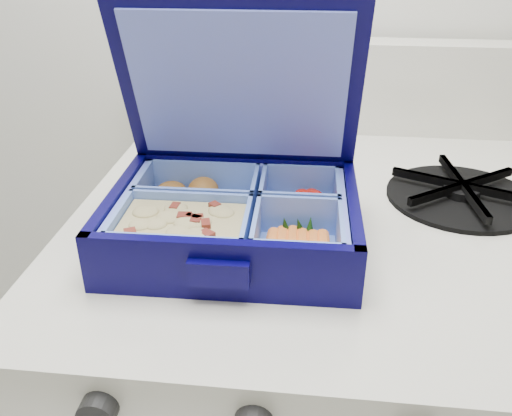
# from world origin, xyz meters

# --- Properties ---
(bento_box) EXTENTS (0.24, 0.19, 0.06)m
(bento_box) POSITION_xyz_m (-0.18, 1.60, 0.89)
(bento_box) COLOR #030037
(bento_box) RESTS_ON stove
(burner_grate) EXTENTS (0.22, 0.22, 0.02)m
(burner_grate) POSITION_xyz_m (0.07, 1.72, 0.87)
(burner_grate) COLOR black
(burner_grate) RESTS_ON stove
(burner_grate_rear) EXTENTS (0.18, 0.18, 0.02)m
(burner_grate_rear) POSITION_xyz_m (-0.23, 1.88, 0.87)
(burner_grate_rear) COLOR black
(burner_grate_rear) RESTS_ON stove
(fork) EXTENTS (0.09, 0.19, 0.01)m
(fork) POSITION_xyz_m (-0.11, 1.73, 0.86)
(fork) COLOR silver
(fork) RESTS_ON stove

